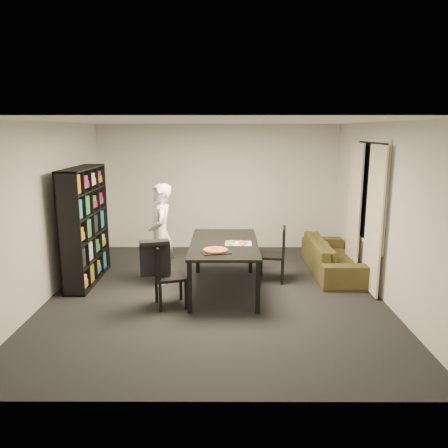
{
  "coord_description": "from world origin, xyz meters",
  "views": [
    {
      "loc": [
        0.15,
        -6.38,
        2.48
      ],
      "look_at": [
        0.13,
        0.26,
        1.05
      ],
      "focal_mm": 35.0,
      "sensor_mm": 36.0,
      "label": 1
    }
  ],
  "objects_px": {
    "sofa": "(333,256)",
    "baking_tray": "(216,252)",
    "bookshelf": "(85,225)",
    "chair_left": "(164,272)",
    "chair_right": "(277,251)",
    "pepperoni_pizza": "(216,250)",
    "dining_table": "(224,247)",
    "person": "(161,235)"
  },
  "relations": [
    {
      "from": "dining_table",
      "to": "chair_right",
      "type": "height_order",
      "value": "chair_right"
    },
    {
      "from": "chair_right",
      "to": "chair_left",
      "type": "bearing_deg",
      "value": -49.01
    },
    {
      "from": "bookshelf",
      "to": "baking_tray",
      "type": "height_order",
      "value": "bookshelf"
    },
    {
      "from": "bookshelf",
      "to": "chair_left",
      "type": "relative_size",
      "value": 2.09
    },
    {
      "from": "pepperoni_pizza",
      "to": "chair_right",
      "type": "bearing_deg",
      "value": 44.06
    },
    {
      "from": "baking_tray",
      "to": "person",
      "type": "bearing_deg",
      "value": 136.57
    },
    {
      "from": "chair_right",
      "to": "baking_tray",
      "type": "distance_m",
      "value": 1.42
    },
    {
      "from": "baking_tray",
      "to": "pepperoni_pizza",
      "type": "xyz_separation_m",
      "value": [
        -0.0,
        0.01,
        0.02
      ]
    },
    {
      "from": "bookshelf",
      "to": "baking_tray",
      "type": "bearing_deg",
      "value": -24.27
    },
    {
      "from": "sofa",
      "to": "baking_tray",
      "type": "bearing_deg",
      "value": 124.83
    },
    {
      "from": "dining_table",
      "to": "pepperoni_pizza",
      "type": "height_order",
      "value": "pepperoni_pizza"
    },
    {
      "from": "bookshelf",
      "to": "baking_tray",
      "type": "distance_m",
      "value": 2.38
    },
    {
      "from": "chair_left",
      "to": "sofa",
      "type": "bearing_deg",
      "value": -78.32
    },
    {
      "from": "chair_right",
      "to": "sofa",
      "type": "height_order",
      "value": "chair_right"
    },
    {
      "from": "bookshelf",
      "to": "chair_right",
      "type": "height_order",
      "value": "bookshelf"
    },
    {
      "from": "person",
      "to": "bookshelf",
      "type": "bearing_deg",
      "value": -103.91
    },
    {
      "from": "baking_tray",
      "to": "sofa",
      "type": "xyz_separation_m",
      "value": [
        2.05,
        1.43,
        -0.49
      ]
    },
    {
      "from": "chair_left",
      "to": "chair_right",
      "type": "relative_size",
      "value": 0.99
    },
    {
      "from": "pepperoni_pizza",
      "to": "sofa",
      "type": "distance_m",
      "value": 2.55
    },
    {
      "from": "chair_right",
      "to": "person",
      "type": "xyz_separation_m",
      "value": [
        -1.91,
        -0.12,
        0.3
      ]
    },
    {
      "from": "bookshelf",
      "to": "sofa",
      "type": "xyz_separation_m",
      "value": [
        4.22,
        0.45,
        -0.66
      ]
    },
    {
      "from": "bookshelf",
      "to": "chair_left",
      "type": "xyz_separation_m",
      "value": [
        1.44,
        -1.09,
        -0.43
      ]
    },
    {
      "from": "chair_left",
      "to": "sofa",
      "type": "relative_size",
      "value": 0.45
    },
    {
      "from": "dining_table",
      "to": "chair_left",
      "type": "height_order",
      "value": "chair_left"
    },
    {
      "from": "dining_table",
      "to": "sofa",
      "type": "bearing_deg",
      "value": 24.77
    },
    {
      "from": "person",
      "to": "chair_right",
      "type": "bearing_deg",
      "value": 85.1
    },
    {
      "from": "dining_table",
      "to": "person",
      "type": "xyz_separation_m",
      "value": [
        -1.02,
        0.32,
        0.12
      ]
    },
    {
      "from": "bookshelf",
      "to": "dining_table",
      "type": "distance_m",
      "value": 2.34
    },
    {
      "from": "bookshelf",
      "to": "chair_right",
      "type": "bearing_deg",
      "value": 0.06
    },
    {
      "from": "dining_table",
      "to": "chair_left",
      "type": "relative_size",
      "value": 2.05
    },
    {
      "from": "dining_table",
      "to": "baking_tray",
      "type": "relative_size",
      "value": 4.67
    },
    {
      "from": "bookshelf",
      "to": "pepperoni_pizza",
      "type": "xyz_separation_m",
      "value": [
        2.17,
        -0.97,
        -0.15
      ]
    },
    {
      "from": "chair_right",
      "to": "pepperoni_pizza",
      "type": "relative_size",
      "value": 2.63
    },
    {
      "from": "chair_right",
      "to": "sofa",
      "type": "distance_m",
      "value": 1.17
    },
    {
      "from": "person",
      "to": "pepperoni_pizza",
      "type": "distance_m",
      "value": 1.24
    },
    {
      "from": "chair_left",
      "to": "chair_right",
      "type": "xyz_separation_m",
      "value": [
        1.73,
        1.09,
        0.01
      ]
    },
    {
      "from": "sofa",
      "to": "chair_left",
      "type": "bearing_deg",
      "value": 118.94
    },
    {
      "from": "person",
      "to": "sofa",
      "type": "relative_size",
      "value": 0.82
    },
    {
      "from": "bookshelf",
      "to": "chair_left",
      "type": "distance_m",
      "value": 1.85
    },
    {
      "from": "dining_table",
      "to": "chair_left",
      "type": "distance_m",
      "value": 1.08
    },
    {
      "from": "person",
      "to": "baking_tray",
      "type": "xyz_separation_m",
      "value": [
        0.91,
        -0.86,
        -0.04
      ]
    },
    {
      "from": "chair_right",
      "to": "pepperoni_pizza",
      "type": "xyz_separation_m",
      "value": [
        -1.0,
        -0.97,
        0.28
      ]
    }
  ]
}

